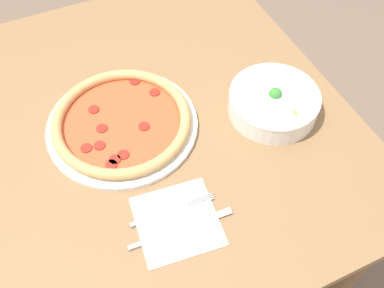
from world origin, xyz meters
TOP-DOWN VIEW (x-y plane):
  - ground_plane at (0.00, 0.00)m, footprint 8.00×8.00m
  - dining_table at (0.00, 0.00)m, footprint 1.03×0.87m
  - pizza at (0.00, -0.10)m, footprint 0.36×0.36m
  - bowl at (0.10, 0.25)m, footprint 0.22×0.22m
  - napkin at (0.28, -0.08)m, footprint 0.18×0.18m
  - fork at (0.26, -0.08)m, footprint 0.02×0.18m
  - knife at (0.30, -0.09)m, footprint 0.02×0.22m

SIDE VIEW (x-z plane):
  - ground_plane at x=0.00m, z-range 0.00..0.00m
  - dining_table at x=0.00m, z-range 0.25..0.97m
  - napkin at x=0.28m, z-range 0.72..0.73m
  - knife at x=0.30m, z-range 0.73..0.73m
  - fork at x=0.26m, z-range 0.73..0.73m
  - pizza at x=0.00m, z-range 0.72..0.76m
  - bowl at x=0.10m, z-range 0.72..0.80m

